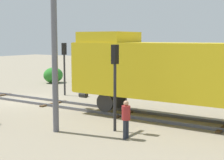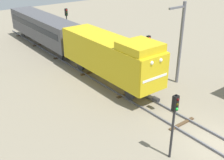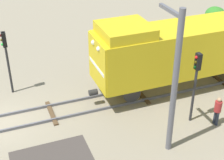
% 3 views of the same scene
% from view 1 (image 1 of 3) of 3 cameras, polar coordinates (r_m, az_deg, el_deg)
% --- Properties ---
extents(ground_plane, '(101.76, 101.76, 0.00)m').
position_cam_1_polar(ground_plane, '(25.36, -14.41, -3.25)').
color(ground_plane, gray).
extents(railway_track, '(2.40, 67.84, 0.16)m').
position_cam_1_polar(railway_track, '(25.35, -14.42, -3.09)').
color(railway_track, '#595960').
rests_on(railway_track, ground).
extents(locomotive, '(2.90, 11.60, 4.60)m').
position_cam_1_polar(locomotive, '(18.48, 9.04, 1.84)').
color(locomotive, gold).
rests_on(locomotive, railway_track).
extents(traffic_signal_near, '(0.32, 0.34, 4.04)m').
position_cam_1_polar(traffic_signal_near, '(26.58, -7.96, 3.48)').
color(traffic_signal_near, '#262628').
rests_on(traffic_signal_near, ground).
extents(traffic_signal_mid, '(0.32, 0.34, 4.10)m').
position_cam_1_polar(traffic_signal_mid, '(16.00, 0.46, 1.44)').
color(traffic_signal_mid, '#262628').
rests_on(traffic_signal_mid, ground).
extents(worker_by_signal, '(0.38, 0.38, 1.70)m').
position_cam_1_polar(worker_by_signal, '(15.06, 2.34, -6.09)').
color(worker_by_signal, '#262B38').
rests_on(worker_by_signal, ground).
extents(catenary_mast, '(1.94, 0.28, 7.20)m').
position_cam_1_polar(catenary_mast, '(16.11, -9.37, 4.90)').
color(catenary_mast, '#595960').
rests_on(catenary_mast, ground).
extents(bush_mid, '(2.11, 1.72, 1.53)m').
position_cam_1_polar(bush_mid, '(34.44, -9.74, 0.80)').
color(bush_mid, '#287326').
rests_on(bush_mid, ground).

